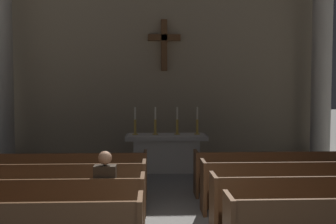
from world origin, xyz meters
TOP-DOWN VIEW (x-y plane):
  - pew_left_row_2 at (-2.18, 1.06)m, footprint 3.37×0.50m
  - pew_left_row_3 at (-2.18, 2.16)m, footprint 3.37×0.50m
  - pew_left_row_4 at (-2.18, 3.26)m, footprint 3.37×0.50m
  - pew_right_row_2 at (2.18, 1.06)m, footprint 3.37×0.50m
  - pew_right_row_3 at (2.18, 2.16)m, footprint 3.37×0.50m
  - pew_right_row_4 at (2.18, 3.26)m, footprint 3.37×0.50m
  - column_left_fourth at (-4.78, 6.79)m, footprint 0.88×0.88m
  - column_right_fourth at (4.78, 6.79)m, footprint 0.88×0.88m
  - altar at (0.00, 5.73)m, footprint 2.20×0.90m
  - candlestick_outer_left at (-0.85, 5.73)m, footprint 0.16×0.16m
  - candlestick_inner_left at (-0.30, 5.73)m, footprint 0.16×0.16m
  - candlestick_inner_right at (0.30, 5.73)m, footprint 0.16×0.16m
  - candlestick_outer_right at (0.85, 5.73)m, footprint 0.16×0.16m
  - apse_with_cross at (0.00, 7.76)m, footprint 10.49×0.44m
  - lone_worshipper at (-1.07, 1.10)m, footprint 0.32×0.43m

SIDE VIEW (x-z plane):
  - pew_left_row_2 at x=-2.18m, z-range 0.00..0.95m
  - pew_left_row_3 at x=-2.18m, z-range 0.00..0.95m
  - pew_left_row_4 at x=-2.18m, z-range 0.00..0.95m
  - pew_right_row_2 at x=2.18m, z-range 0.00..0.95m
  - pew_right_row_3 at x=2.18m, z-range 0.00..0.95m
  - pew_right_row_4 at x=2.18m, z-range 0.00..0.95m
  - altar at x=0.00m, z-range 0.03..1.04m
  - lone_worshipper at x=-1.07m, z-range 0.03..1.35m
  - candlestick_outer_left at x=-0.85m, z-range 0.88..1.63m
  - candlestick_inner_left at x=-0.30m, z-range 0.88..1.63m
  - candlestick_inner_right at x=0.30m, z-range 0.88..1.63m
  - candlestick_outer_right at x=0.85m, z-range 0.88..1.63m
  - column_left_fourth at x=-4.78m, z-range -0.08..5.85m
  - column_right_fourth at x=4.78m, z-range -0.08..5.85m
  - apse_with_cross at x=0.00m, z-range 0.00..6.64m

